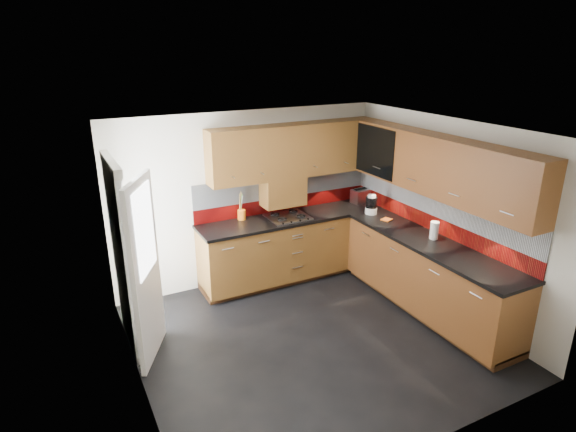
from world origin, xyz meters
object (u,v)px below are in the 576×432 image
gas_hob (288,217)px  utensil_pot (241,213)px  food_processor (371,205)px  toaster (361,196)px

gas_hob → utensil_pot: size_ratio=1.41×
utensil_pot → food_processor: size_ratio=1.40×
utensil_pot → toaster: (1.90, -0.12, 0.01)m
utensil_pot → toaster: utensil_pot is taller
food_processor → utensil_pot: bearing=160.1°
gas_hob → utensil_pot: 0.65m
gas_hob → utensil_pot: bearing=158.7°
gas_hob → toaster: size_ratio=1.79×
gas_hob → food_processor: 1.19m
toaster → food_processor: size_ratio=1.10×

